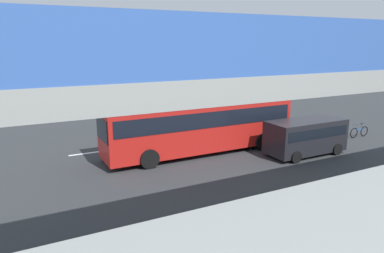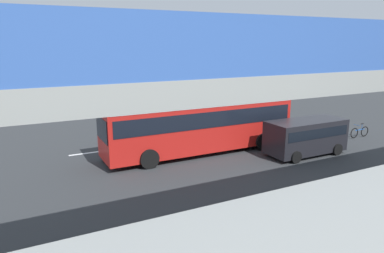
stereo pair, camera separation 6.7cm
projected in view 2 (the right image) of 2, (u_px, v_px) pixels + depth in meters
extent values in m
plane|color=#2D3033|center=(194.00, 150.00, 21.62)|extent=(80.00, 80.00, 0.00)
cube|color=red|center=(200.00, 124.00, 20.89)|extent=(11.50, 2.55, 2.86)
cube|color=black|center=(200.00, 116.00, 20.77)|extent=(11.04, 2.59, 0.90)
cube|color=white|center=(200.00, 102.00, 20.59)|extent=(11.27, 2.58, 0.20)
cube|color=black|center=(102.00, 129.00, 18.27)|extent=(0.04, 2.24, 1.20)
cylinder|color=black|center=(149.00, 159.00, 18.44)|extent=(1.04, 0.30, 1.04)
cylinder|color=black|center=(134.00, 146.00, 20.65)|extent=(1.04, 0.30, 1.04)
cylinder|color=black|center=(263.00, 141.00, 21.69)|extent=(1.04, 0.30, 1.04)
cylinder|color=black|center=(239.00, 132.00, 23.90)|extent=(1.04, 0.30, 1.04)
cube|color=black|center=(306.00, 136.00, 20.65)|extent=(4.80, 1.95, 1.86)
cube|color=black|center=(306.00, 130.00, 20.56)|extent=(4.42, 1.98, 0.56)
cylinder|color=black|center=(296.00, 157.00, 19.28)|extent=(0.68, 0.22, 0.68)
cylinder|color=black|center=(273.00, 148.00, 20.97)|extent=(0.68, 0.22, 0.68)
cylinder|color=black|center=(337.00, 149.00, 20.68)|extent=(0.68, 0.22, 0.68)
cylinder|color=black|center=(312.00, 141.00, 22.37)|extent=(0.68, 0.22, 0.68)
torus|color=black|center=(354.00, 133.00, 24.32)|extent=(0.72, 0.06, 0.72)
torus|color=black|center=(365.00, 131.00, 24.79)|extent=(0.72, 0.06, 0.72)
cube|color=blue|center=(360.00, 130.00, 24.51)|extent=(0.89, 0.04, 0.04)
cylinder|color=blue|center=(362.00, 127.00, 24.55)|extent=(0.03, 0.03, 0.40)
cube|color=black|center=(362.00, 124.00, 24.51)|extent=(0.20, 0.08, 0.04)
cylinder|color=blue|center=(356.00, 125.00, 24.25)|extent=(0.02, 0.44, 0.02)
cylinder|color=slate|center=(210.00, 114.00, 25.50)|extent=(0.08, 0.08, 2.80)
cube|color=red|center=(210.00, 99.00, 25.25)|extent=(0.04, 0.60, 0.60)
cube|color=silver|center=(251.00, 131.00, 26.36)|extent=(2.00, 0.20, 0.01)
cube|color=silver|center=(204.00, 137.00, 24.60)|extent=(2.00, 0.20, 0.01)
cube|color=silver|center=(150.00, 145.00, 22.83)|extent=(2.00, 0.20, 0.01)
cube|color=silver|center=(86.00, 153.00, 21.06)|extent=(2.00, 0.20, 0.01)
cube|color=gray|center=(383.00, 73.00, 10.14)|extent=(27.77, 2.60, 0.50)
cube|color=#3359A5|center=(350.00, 45.00, 11.04)|extent=(27.77, 0.08, 1.10)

